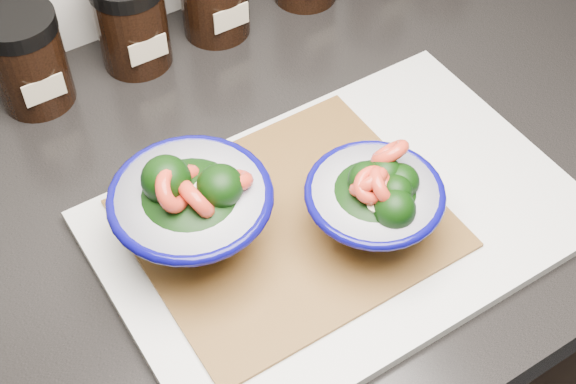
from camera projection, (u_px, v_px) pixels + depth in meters
cabinet at (306, 371)px, 1.20m from camera, size 3.43×0.58×0.86m
countertop at (313, 171)px, 0.85m from camera, size 3.50×0.60×0.04m
cutting_board at (340, 221)px, 0.78m from camera, size 0.45×0.30×0.01m
bamboo_mat at (288, 223)px, 0.76m from camera, size 0.28×0.24×0.00m
bowl_left at (192, 208)px, 0.71m from camera, size 0.15×0.15×0.11m
bowl_right at (375, 202)px, 0.72m from camera, size 0.13×0.13×0.10m
spice_jar_a at (28, 59)px, 0.85m from camera, size 0.08×0.08×0.11m
spice_jar_b at (131, 21)px, 0.89m from camera, size 0.08×0.08×0.11m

